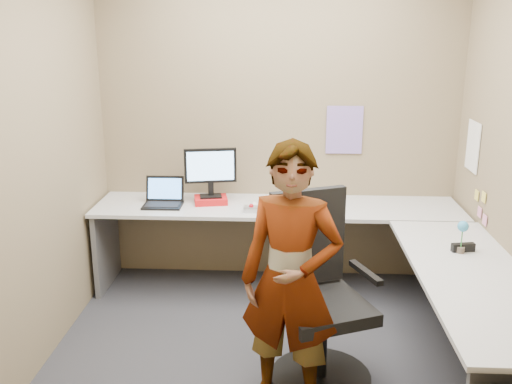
# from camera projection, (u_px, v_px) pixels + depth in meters

# --- Properties ---
(ground) EXTENTS (3.00, 3.00, 0.00)m
(ground) POSITION_uv_depth(u_px,v_px,m) (274.00, 349.00, 3.90)
(ground) COLOR #2A2A30
(ground) RESTS_ON ground
(wall_back) EXTENTS (3.00, 0.00, 3.00)m
(wall_back) POSITION_uv_depth(u_px,v_px,m) (279.00, 123.00, 4.77)
(wall_back) COLOR #756348
(wall_back) RESTS_ON ground
(wall_left) EXTENTS (0.00, 2.70, 2.70)m
(wall_left) POSITION_uv_depth(u_px,v_px,m) (38.00, 154.00, 3.60)
(wall_left) COLOR #756348
(wall_left) RESTS_ON ground
(desk) EXTENTS (2.98, 2.58, 0.73)m
(desk) POSITION_uv_depth(u_px,v_px,m) (336.00, 250.00, 4.09)
(desk) COLOR #B9B9B9
(desk) RESTS_ON ground
(paper_ream) EXTENTS (0.30, 0.24, 0.05)m
(paper_ream) POSITION_uv_depth(u_px,v_px,m) (211.00, 200.00, 4.69)
(paper_ream) COLOR red
(paper_ream) RESTS_ON desk
(monitor) EXTENTS (0.42, 0.15, 0.40)m
(monitor) POSITION_uv_depth(u_px,v_px,m) (210.00, 168.00, 4.63)
(monitor) COLOR black
(monitor) RESTS_ON paper_ream
(laptop) EXTENTS (0.31, 0.26, 0.22)m
(laptop) POSITION_uv_depth(u_px,v_px,m) (164.00, 198.00, 4.64)
(laptop) COLOR black
(laptop) RESTS_ON desk
(trackball_mouse) EXTENTS (0.12, 0.08, 0.07)m
(trackball_mouse) POSITION_uv_depth(u_px,v_px,m) (251.00, 209.00, 4.46)
(trackball_mouse) COLOR #B7B7BC
(trackball_mouse) RESTS_ON desk
(origami) EXTENTS (0.10, 0.10, 0.06)m
(origami) POSITION_uv_depth(u_px,v_px,m) (254.00, 205.00, 4.55)
(origami) COLOR white
(origami) RESTS_ON desk
(stapler) EXTENTS (0.15, 0.07, 0.05)m
(stapler) POSITION_uv_depth(u_px,v_px,m) (463.00, 247.00, 3.67)
(stapler) COLOR black
(stapler) RESTS_ON desk
(flower) EXTENTS (0.07, 0.07, 0.22)m
(flower) POSITION_uv_depth(u_px,v_px,m) (462.00, 232.00, 3.62)
(flower) COLOR brown
(flower) RESTS_ON desk
(calendar_purple) EXTENTS (0.30, 0.01, 0.40)m
(calendar_purple) POSITION_uv_depth(u_px,v_px,m) (344.00, 130.00, 4.75)
(calendar_purple) COLOR #846BB7
(calendar_purple) RESTS_ON wall_back
(calendar_white) EXTENTS (0.01, 0.28, 0.38)m
(calendar_white) POSITION_uv_depth(u_px,v_px,m) (473.00, 146.00, 4.34)
(calendar_white) COLOR white
(calendar_white) RESTS_ON wall_right
(sticky_note_a) EXTENTS (0.01, 0.07, 0.07)m
(sticky_note_a) POSITION_uv_depth(u_px,v_px,m) (484.00, 197.00, 4.09)
(sticky_note_a) COLOR #F2E059
(sticky_note_a) RESTS_ON wall_right
(sticky_note_b) EXTENTS (0.01, 0.07, 0.07)m
(sticky_note_b) POSITION_uv_depth(u_px,v_px,m) (480.00, 212.00, 4.17)
(sticky_note_b) COLOR pink
(sticky_note_b) RESTS_ON wall_right
(sticky_note_c) EXTENTS (0.01, 0.07, 0.07)m
(sticky_note_c) POSITION_uv_depth(u_px,v_px,m) (485.00, 220.00, 4.06)
(sticky_note_c) COLOR pink
(sticky_note_c) RESTS_ON wall_right
(sticky_note_d) EXTENTS (0.01, 0.07, 0.07)m
(sticky_note_d) POSITION_uv_depth(u_px,v_px,m) (477.00, 195.00, 4.24)
(sticky_note_d) COLOR #F2E059
(sticky_note_d) RESTS_ON wall_right
(office_chair) EXTENTS (0.68, 0.68, 1.17)m
(office_chair) POSITION_uv_depth(u_px,v_px,m) (318.00, 309.00, 3.46)
(office_chair) COLOR black
(office_chair) RESTS_ON ground
(person) EXTENTS (0.64, 0.51, 1.56)m
(person) POSITION_uv_depth(u_px,v_px,m) (291.00, 281.00, 3.14)
(person) COLOR #999399
(person) RESTS_ON ground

